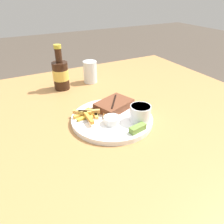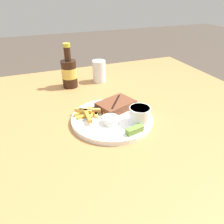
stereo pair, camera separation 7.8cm
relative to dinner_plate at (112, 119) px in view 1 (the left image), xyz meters
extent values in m
cube|color=#A87542|center=(0.00, 0.00, -0.03)|extent=(1.35, 1.26, 0.04)
cylinder|color=#A87542|center=(0.62, 0.57, -0.41)|extent=(0.06, 0.06, 0.72)
cylinder|color=white|center=(0.00, 0.00, 0.00)|extent=(0.29, 0.29, 0.01)
cylinder|color=white|center=(0.00, 0.00, 0.01)|extent=(0.29, 0.29, 0.00)
cube|color=brown|center=(0.04, 0.05, 0.02)|extent=(0.16, 0.13, 0.03)
cube|color=black|center=(0.04, 0.05, 0.04)|extent=(0.07, 0.10, 0.00)
cube|color=#E39C48|center=(-0.03, 0.05, 0.01)|extent=(0.04, 0.05, 0.01)
cube|color=#D1944A|center=(-0.07, 0.05, 0.03)|extent=(0.08, 0.04, 0.01)
cube|color=orange|center=(-0.09, 0.01, 0.03)|extent=(0.01, 0.08, 0.01)
cube|color=gold|center=(-0.09, 0.06, 0.01)|extent=(0.07, 0.02, 0.01)
cube|color=gold|center=(-0.08, 0.03, 0.01)|extent=(0.08, 0.03, 0.01)
cube|color=gold|center=(-0.09, 0.05, 0.03)|extent=(0.05, 0.04, 0.01)
cube|color=orange|center=(-0.05, 0.06, 0.01)|extent=(0.03, 0.05, 0.01)
cube|color=gold|center=(-0.08, 0.06, 0.01)|extent=(0.03, 0.05, 0.01)
cube|color=gold|center=(-0.05, 0.04, 0.01)|extent=(0.04, 0.08, 0.01)
cube|color=#E7994B|center=(-0.01, 0.03, 0.01)|extent=(0.04, 0.08, 0.01)
cube|color=gold|center=(-0.07, 0.04, 0.01)|extent=(0.02, 0.05, 0.01)
cube|color=tan|center=(-0.06, 0.04, 0.01)|extent=(0.05, 0.05, 0.01)
cube|color=gold|center=(-0.10, 0.08, 0.01)|extent=(0.04, 0.04, 0.01)
cube|color=#E59343|center=(-0.04, 0.04, 0.01)|extent=(0.03, 0.05, 0.01)
cylinder|color=white|center=(0.07, -0.07, 0.04)|extent=(0.07, 0.07, 0.06)
cylinder|color=beige|center=(0.07, -0.07, 0.06)|extent=(0.07, 0.07, 0.01)
cylinder|color=silver|center=(-0.02, -0.04, 0.02)|extent=(0.06, 0.06, 0.02)
cylinder|color=black|center=(-0.02, -0.04, 0.03)|extent=(0.05, 0.05, 0.01)
cube|color=olive|center=(0.03, -0.12, 0.02)|extent=(0.06, 0.03, 0.02)
cube|color=#B7B7BC|center=(-0.09, 0.01, 0.01)|extent=(0.10, 0.03, 0.00)
cube|color=#B7B7BC|center=(-0.02, 0.00, 0.01)|extent=(0.03, 0.01, 0.00)
cube|color=#B7B7BC|center=(-0.02, 0.00, 0.01)|extent=(0.03, 0.01, 0.00)
cube|color=#B7B7BC|center=(-0.02, 0.01, 0.01)|extent=(0.03, 0.01, 0.00)
cube|color=#B7B7BC|center=(0.01, 0.08, 0.01)|extent=(0.04, 0.11, 0.00)
cube|color=black|center=(0.00, 0.00, 0.01)|extent=(0.02, 0.06, 0.01)
cylinder|color=black|center=(-0.07, 0.37, 0.06)|extent=(0.07, 0.07, 0.13)
cylinder|color=gold|center=(-0.07, 0.37, 0.06)|extent=(0.07, 0.07, 0.05)
cylinder|color=black|center=(-0.07, 0.37, 0.15)|extent=(0.03, 0.03, 0.06)
cylinder|color=gold|center=(-0.07, 0.37, 0.19)|extent=(0.03, 0.03, 0.02)
cylinder|color=silver|center=(0.08, 0.38, 0.04)|extent=(0.07, 0.07, 0.11)
camera|label=1|loc=(-0.31, -0.59, 0.42)|focal=35.00mm
camera|label=2|loc=(-0.24, -0.63, 0.42)|focal=35.00mm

